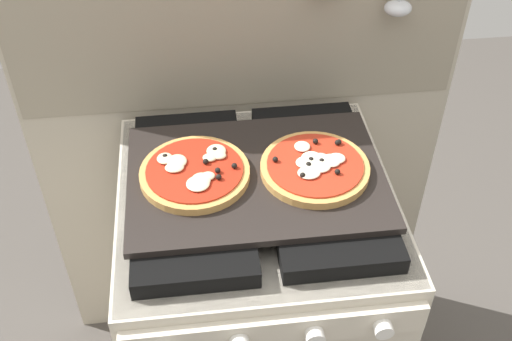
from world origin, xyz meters
name	(u,v)px	position (x,y,z in m)	size (l,w,h in m)	color
kitchen_backsplash	(242,126)	(0.00, 0.33, 0.79)	(1.10, 0.09, 1.55)	#B2A893
stove	(256,307)	(0.00, 0.00, 0.45)	(0.60, 0.64, 0.90)	beige
baking_tray	(256,177)	(0.00, 0.00, 0.91)	(0.54, 0.38, 0.02)	black
pizza_left	(195,172)	(-0.13, 0.01, 0.93)	(0.23, 0.23, 0.03)	tan
pizza_right	(315,167)	(0.12, -0.01, 0.93)	(0.23, 0.23, 0.03)	tan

